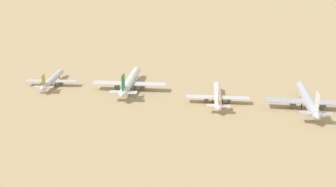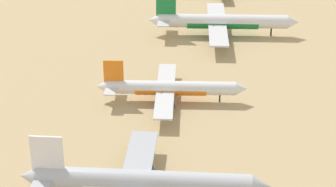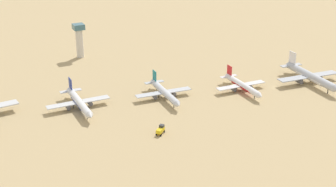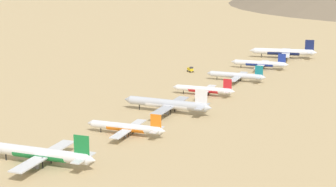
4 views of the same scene
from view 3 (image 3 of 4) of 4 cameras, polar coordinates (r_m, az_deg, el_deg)
The scene contains 7 objects.
ground_plane at distance 276.80m, azimuth 12.78°, elevation 0.75°, with size 1912.22×1912.22×0.00m, color tan.
parked_jet_1 at distance 244.93m, azimuth -10.72°, elevation -1.02°, with size 40.52×32.81×11.72m.
parked_jet_2 at distance 253.29m, azimuth -0.47°, elevation 0.18°, with size 38.89×31.59×11.21m.
parked_jet_3 at distance 266.42m, azimuth 8.94°, elevation 1.01°, with size 37.17×30.14×10.73m.
parked_jet_4 at distance 285.74m, azimuth 16.80°, elevation 2.04°, with size 48.82×39.70×14.07m.
service_truck at distance 216.70m, azimuth -0.91°, elevation -4.39°, with size 5.35×5.53×3.90m.
control_tower at distance 323.52m, azimuth -10.68°, elevation 6.56°, with size 7.20×7.20×22.92m.
Camera 3 is at (197.65, -165.61, 100.63)m, focal length 50.37 mm.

